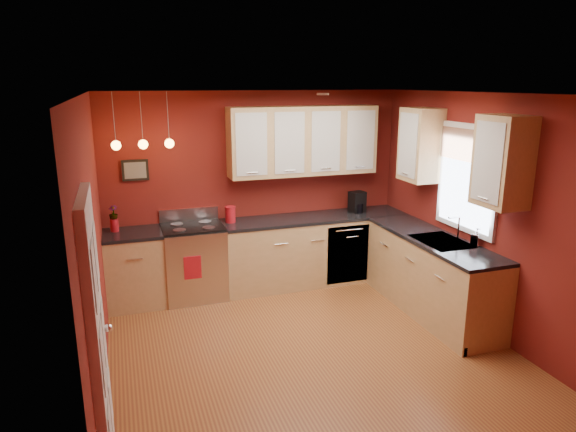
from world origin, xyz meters
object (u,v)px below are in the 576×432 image
object	(u,v)px
coffee_maker	(357,203)
gas_range	(194,261)
red_canister	(230,214)
soap_pump	(477,237)
sink	(442,243)

from	to	relation	value
coffee_maker	gas_range	bearing A→B (deg)	168.63
red_canister	soap_pump	bearing A→B (deg)	-37.93
red_canister	soap_pump	distance (m)	3.00
coffee_maker	sink	bearing A→B (deg)	-89.69
sink	soap_pump	xyz separation A→B (m)	(0.25, -0.28, 0.13)
coffee_maker	soap_pump	bearing A→B (deg)	-84.16
gas_range	sink	world-z (taller)	sink
soap_pump	sink	bearing A→B (deg)	131.26
sink	coffee_maker	size ratio (longest dim) A/B	2.41
coffee_maker	soap_pump	size ratio (longest dim) A/B	1.38
sink	red_canister	size ratio (longest dim) A/B	3.32
gas_range	soap_pump	distance (m)	3.43
soap_pump	red_canister	bearing A→B (deg)	142.07
gas_range	sink	bearing A→B (deg)	-29.78
sink	red_canister	distance (m)	2.64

